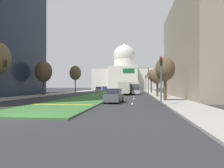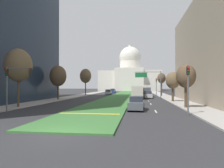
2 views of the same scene
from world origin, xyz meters
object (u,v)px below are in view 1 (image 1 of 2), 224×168
Objects in this scene: capitol_building at (124,74)px; sedan_far_horizon at (105,89)px; street_tree_right_far at (151,75)px; overhead_guide_sign at (138,75)px; box_truck_delivery at (135,87)px; city_bus at (125,87)px; sedan_lead_stopped at (114,96)px; sedan_midblock at (136,91)px; street_tree_right_mid at (157,76)px; traffic_light_near_right at (161,74)px; street_tree_right_near at (165,70)px; street_tree_left_far at (75,73)px; sedan_distant at (99,90)px; traffic_light_far_right at (146,81)px; street_tree_left_mid at (44,72)px.

capitol_building is 43.74m from sedan_far_horizon.
overhead_guide_sign is at bearing -108.01° from street_tree_right_far.
box_truck_delivery is 0.58× the size of city_bus.
sedan_far_horizon reaches higher than sedan_lead_stopped.
sedan_lead_stopped is (-3.13, -23.30, -3.86)m from overhead_guide_sign.
sedan_midblock is 33.08m from sedan_far_horizon.
overhead_guide_sign is 3.97m from sedan_midblock.
traffic_light_near_right is at bearing -94.27° from street_tree_right_mid.
street_tree_right_mid is at bearing 89.93° from street_tree_right_near.
box_truck_delivery is (18.39, -5.98, -4.40)m from street_tree_left_far.
traffic_light_near_right is 39.03m from street_tree_right_far.
street_tree_right_mid is 1.35× the size of sedan_midblock.
traffic_light_near_right is 28.03m from city_bus.
sedan_midblock is at bearing -87.16° from box_truck_delivery.
street_tree_right_far is 7.66m from box_truck_delivery.
sedan_midblock is 0.94× the size of sedan_distant.
overhead_guide_sign reaches higher than street_tree_right_mid.
street_tree_right_far is 12.73m from sedan_midblock.
city_bus is (-2.56, -0.35, 0.96)m from sedan_midblock.
overhead_guide_sign reaches higher than box_truck_delivery.
traffic_light_far_right reaches higher than sedan_distant.
traffic_light_near_right is at bearing -100.99° from street_tree_right_near.
street_tree_right_near is 54.59m from sedan_far_horizon.
box_truck_delivery is (19.05, 14.31, -3.41)m from street_tree_left_mid.
street_tree_left_mid reaches higher than traffic_light_near_right.
overhead_guide_sign is at bearing 109.20° from street_tree_right_mid.
street_tree_left_far is at bearing 161.98° from box_truck_delivery.
street_tree_left_far is at bearing 134.94° from street_tree_right_mid.
sedan_lead_stopped is 1.15× the size of sedan_midblock.
sedan_far_horizon is (-15.11, 21.59, -2.47)m from traffic_light_far_right.
street_tree_left_far is 23.15m from street_tree_right_far.
street_tree_right_near is at bearing -80.49° from overhead_guide_sign.
box_truck_delivery reaches higher than sedan_lead_stopped.
traffic_light_far_right reaches higher than city_bus.
street_tree_right_far is (0.37, 21.74, 1.17)m from street_tree_right_mid.
street_tree_left_mid is 23.55m from street_tree_right_mid.
street_tree_left_mid is 0.88× the size of street_tree_left_far.
street_tree_right_near is (11.35, -94.58, -4.99)m from capitol_building.
sedan_midblock is (-2.75, -9.09, -2.51)m from traffic_light_far_right.
overhead_guide_sign is 0.59× the size of city_bus.
street_tree_right_near is at bearing -90.07° from street_tree_right_mid.
traffic_light_far_right is 1.18× the size of sedan_distant.
sedan_distant is (-4.93, -55.88, -8.45)m from capitol_building.
sedan_midblock is (-4.03, 10.61, -3.17)m from street_tree_right_mid.
overhead_guide_sign is 4.29m from city_bus.
street_tree_left_far is at bearing -100.54° from capitol_building.
traffic_light_near_right is 1.00× the size of traffic_light_far_right.
sedan_midblock is at bearing 7.67° from city_bus.
street_tree_left_far reaches higher than box_truck_delivery.
overhead_guide_sign is at bearing -54.65° from sedan_distant.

